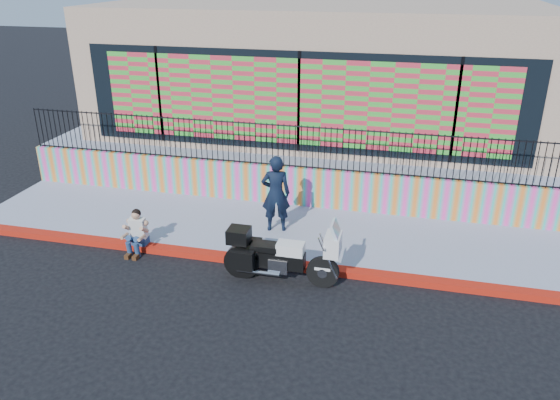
% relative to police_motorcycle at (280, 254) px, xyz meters
% --- Properties ---
extents(ground, '(90.00, 90.00, 0.00)m').
position_rel_police_motorcycle_xyz_m(ground, '(-0.59, 0.58, -0.65)').
color(ground, black).
rests_on(ground, ground).
extents(red_curb, '(16.00, 0.30, 0.15)m').
position_rel_police_motorcycle_xyz_m(red_curb, '(-0.59, 0.58, -0.58)').
color(red_curb, '#B7200D').
rests_on(red_curb, ground).
extents(sidewalk, '(16.00, 3.00, 0.15)m').
position_rel_police_motorcycle_xyz_m(sidewalk, '(-0.59, 2.23, -0.58)').
color(sidewalk, '#868CA1').
rests_on(sidewalk, ground).
extents(mural_wall, '(16.00, 0.20, 1.10)m').
position_rel_police_motorcycle_xyz_m(mural_wall, '(-0.59, 3.83, 0.05)').
color(mural_wall, '#FF43AC').
rests_on(mural_wall, sidewalk).
extents(metal_fence, '(15.80, 0.04, 1.20)m').
position_rel_police_motorcycle_xyz_m(metal_fence, '(-0.59, 3.83, 1.20)').
color(metal_fence, black).
rests_on(metal_fence, mural_wall).
extents(elevated_platform, '(16.00, 10.00, 1.25)m').
position_rel_police_motorcycle_xyz_m(elevated_platform, '(-0.59, 8.93, -0.03)').
color(elevated_platform, '#868CA1').
rests_on(elevated_platform, ground).
extents(storefront_building, '(14.00, 8.06, 4.00)m').
position_rel_police_motorcycle_xyz_m(storefront_building, '(-0.59, 8.71, 2.60)').
color(storefront_building, tan).
rests_on(storefront_building, elevated_platform).
extents(police_motorcycle, '(2.50, 0.83, 1.56)m').
position_rel_police_motorcycle_xyz_m(police_motorcycle, '(0.00, 0.00, 0.00)').
color(police_motorcycle, black).
rests_on(police_motorcycle, ground).
extents(police_officer, '(0.81, 0.63, 1.98)m').
position_rel_police_motorcycle_xyz_m(police_officer, '(-0.62, 2.14, 0.49)').
color(police_officer, black).
rests_on(police_officer, sidewalk).
extents(seated_man, '(0.54, 0.71, 1.06)m').
position_rel_police_motorcycle_xyz_m(seated_man, '(-3.62, 0.42, -0.20)').
color(seated_man, navy).
rests_on(seated_man, ground).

